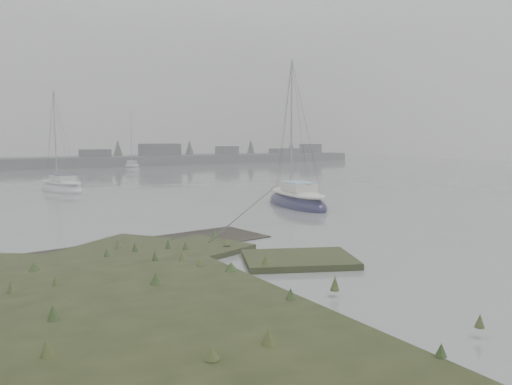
% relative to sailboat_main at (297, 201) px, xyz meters
% --- Properties ---
extents(ground, '(160.00, 160.00, 0.00)m').
position_rel_sailboat_main_xyz_m(ground, '(-8.78, 19.40, -0.29)').
color(ground, slate).
rests_on(ground, ground).
extents(far_shoreline, '(60.00, 8.00, 4.15)m').
position_rel_sailboat_main_xyz_m(far_shoreline, '(18.06, 51.30, 0.56)').
color(far_shoreline, '#4C4F51').
rests_on(far_shoreline, ground).
extents(sailboat_main, '(3.55, 6.97, 9.39)m').
position_rel_sailboat_main_xyz_m(sailboat_main, '(0.00, 0.00, 0.00)').
color(sailboat_main, '#14123A').
rests_on(sailboat_main, ground).
extents(sailboat_white, '(3.18, 6.20, 8.35)m').
position_rel_sailboat_main_xyz_m(sailboat_white, '(-10.14, 16.53, -0.03)').
color(sailboat_white, white).
rests_on(sailboat_white, ground).
extents(sailboat_far_b, '(3.50, 6.10, 8.18)m').
position_rel_sailboat_main_xyz_m(sailboat_far_b, '(2.62, 38.13, -0.04)').
color(sailboat_far_b, '#9EA3A7').
rests_on(sailboat_far_b, ground).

